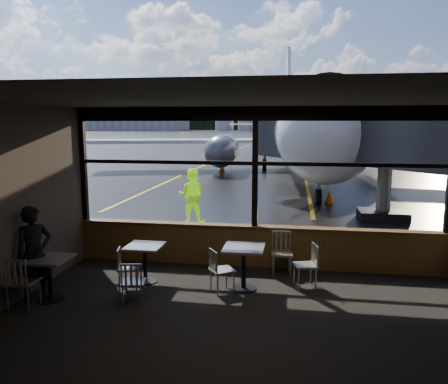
% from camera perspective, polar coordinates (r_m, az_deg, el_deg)
% --- Properties ---
extents(ground_plane, '(520.00, 520.00, 0.00)m').
position_cam_1_polar(ground_plane, '(129.37, 8.91, 7.44)').
color(ground_plane, black).
rests_on(ground_plane, ground).
extents(carpet_floor, '(8.00, 6.00, 0.01)m').
position_cam_1_polar(carpet_floor, '(7.12, 1.61, -17.22)').
color(carpet_floor, black).
rests_on(carpet_floor, ground).
extents(ceiling, '(8.00, 6.00, 0.04)m').
position_cam_1_polar(ceiling, '(6.40, 1.75, 12.10)').
color(ceiling, '#38332D').
rests_on(ceiling, ground).
extents(wall_back, '(8.00, 0.04, 3.50)m').
position_cam_1_polar(wall_back, '(3.71, -4.59, -13.22)').
color(wall_back, '#463F38').
rests_on(wall_back, ground).
extents(window_sill, '(8.00, 0.28, 0.90)m').
position_cam_1_polar(window_sill, '(9.75, 3.98, -7.14)').
color(window_sill, '#553819').
rests_on(window_sill, ground).
extents(window_header, '(8.00, 0.18, 0.30)m').
position_cam_1_polar(window_header, '(9.37, 4.17, 10.16)').
color(window_header, black).
rests_on(window_header, ground).
extents(mullion_left, '(0.12, 0.12, 2.60)m').
position_cam_1_polar(mullion_left, '(10.53, -17.89, 3.35)').
color(mullion_left, black).
rests_on(mullion_left, ground).
extents(mullion_centre, '(0.12, 0.12, 2.60)m').
position_cam_1_polar(mullion_centre, '(9.42, 4.09, 3.15)').
color(mullion_centre, black).
rests_on(mullion_centre, ground).
extents(window_transom, '(8.00, 0.10, 0.08)m').
position_cam_1_polar(window_transom, '(9.41, 4.10, 3.75)').
color(window_transom, black).
rests_on(window_transom, ground).
extents(airliner, '(30.25, 35.46, 10.28)m').
position_cam_1_polar(airliner, '(28.73, 9.85, 12.79)').
color(airliner, white).
rests_on(airliner, ground_plane).
extents(jet_bridge, '(9.23, 11.28, 4.92)m').
position_cam_1_polar(jet_bridge, '(15.10, 19.86, 5.81)').
color(jet_bridge, '#2E2E31').
rests_on(jet_bridge, ground_plane).
extents(cafe_table_near, '(0.76, 0.76, 0.84)m').
position_cam_1_polar(cafe_table_near, '(8.45, 2.58, -9.91)').
color(cafe_table_near, gray).
rests_on(cafe_table_near, carpet_floor).
extents(cafe_table_mid, '(0.70, 0.70, 0.77)m').
position_cam_1_polar(cafe_table_mid, '(8.94, -10.27, -9.22)').
color(cafe_table_mid, gray).
rests_on(cafe_table_mid, carpet_floor).
extents(cafe_table_left, '(0.72, 0.72, 0.79)m').
position_cam_1_polar(cafe_table_left, '(8.54, -21.79, -10.52)').
color(cafe_table_left, gray).
rests_on(cafe_table_left, carpet_floor).
extents(chair_near_e, '(0.58, 0.58, 0.86)m').
position_cam_1_polar(chair_near_e, '(8.68, 10.55, -9.45)').
color(chair_near_e, beige).
rests_on(chair_near_e, carpet_floor).
extents(chair_near_w, '(0.64, 0.64, 0.85)m').
position_cam_1_polar(chair_near_w, '(8.29, -0.24, -10.23)').
color(chair_near_w, beige).
rests_on(chair_near_w, carpet_floor).
extents(chair_near_n, '(0.54, 0.54, 0.90)m').
position_cam_1_polar(chair_near_n, '(9.29, 7.55, -8.01)').
color(chair_near_n, '#B0AA9E').
rests_on(chair_near_n, carpet_floor).
extents(chair_mid_s, '(0.52, 0.52, 0.81)m').
position_cam_1_polar(chair_mid_s, '(7.91, -11.74, -11.51)').
color(chair_mid_s, beige).
rests_on(chair_mid_s, carpet_floor).
extents(chair_mid_w, '(0.54, 0.54, 0.81)m').
position_cam_1_polar(chair_mid_w, '(8.66, -12.36, -9.73)').
color(chair_mid_w, '#ACA89B').
rests_on(chair_mid_w, carpet_floor).
extents(chair_left_s, '(0.53, 0.53, 0.95)m').
position_cam_1_polar(chair_left_s, '(8.33, -24.76, -10.61)').
color(chair_left_s, beige).
rests_on(chair_left_s, carpet_floor).
extents(passenger, '(0.71, 0.75, 1.72)m').
position_cam_1_polar(passenger, '(8.53, -23.53, -7.38)').
color(passenger, black).
rests_on(passenger, carpet_floor).
extents(ground_crew, '(0.87, 0.69, 1.75)m').
position_cam_1_polar(ground_crew, '(13.90, -4.24, -0.50)').
color(ground_crew, '#BFF219').
rests_on(ground_crew, ground_plane).
extents(cone_nose, '(0.37, 0.37, 0.51)m').
position_cam_1_polar(cone_nose, '(17.81, 13.61, -0.66)').
color(cone_nose, orange).
rests_on(cone_nose, ground_plane).
extents(cone_wing, '(0.41, 0.41, 0.57)m').
position_cam_1_polar(cone_wing, '(28.94, -0.27, 3.27)').
color(cone_wing, '#FF4108').
rests_on(cone_wing, ground_plane).
extents(hangar_left, '(45.00, 18.00, 11.00)m').
position_cam_1_polar(hangar_left, '(202.16, -11.46, 9.43)').
color(hangar_left, silver).
rests_on(hangar_left, ground_plane).
extents(hangar_mid, '(38.00, 15.00, 10.00)m').
position_cam_1_polar(hangar_mid, '(194.34, 9.08, 9.38)').
color(hangar_mid, silver).
rests_on(hangar_mid, ground_plane).
extents(hangar_right, '(50.00, 20.00, 12.00)m').
position_cam_1_polar(hangar_right, '(196.48, 27.07, 8.81)').
color(hangar_right, silver).
rests_on(hangar_right, ground_plane).
extents(fuel_tank_a, '(8.00, 8.00, 6.00)m').
position_cam_1_polar(fuel_tank_a, '(193.80, 0.05, 8.90)').
color(fuel_tank_a, silver).
rests_on(fuel_tank_a, ground_plane).
extents(fuel_tank_b, '(8.00, 8.00, 6.00)m').
position_cam_1_polar(fuel_tank_b, '(192.46, 3.03, 8.88)').
color(fuel_tank_b, silver).
rests_on(fuel_tank_b, ground_plane).
extents(fuel_tank_c, '(8.00, 8.00, 6.00)m').
position_cam_1_polar(fuel_tank_c, '(191.64, 6.04, 8.85)').
color(fuel_tank_c, silver).
rests_on(fuel_tank_c, ground_plane).
extents(treeline, '(360.00, 3.00, 12.00)m').
position_cam_1_polar(treeline, '(219.35, 9.11, 9.57)').
color(treeline, black).
rests_on(treeline, ground_plane).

